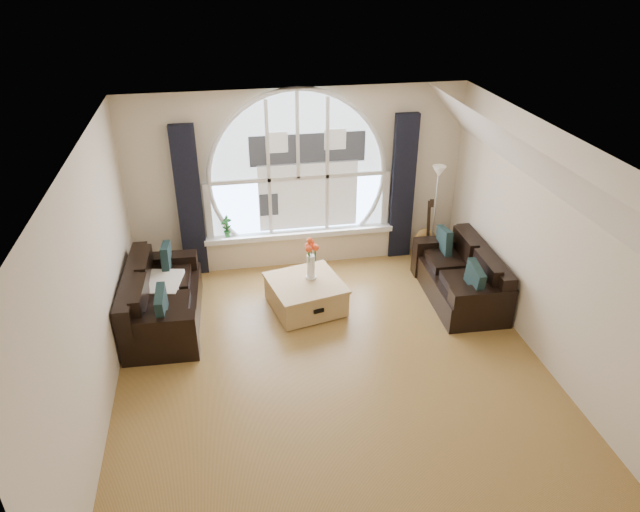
{
  "coord_description": "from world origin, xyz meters",
  "views": [
    {
      "loc": [
        -1.11,
        -5.23,
        4.46
      ],
      "look_at": [
        0.0,
        0.9,
        1.05
      ],
      "focal_mm": 32.32,
      "sensor_mm": 36.0,
      "label": 1
    }
  ],
  "objects_px": {
    "sofa_right": "(460,273)",
    "vase_flowers": "(311,253)",
    "coffee_chest": "(306,294)",
    "sofa_left": "(163,297)",
    "guitar": "(427,228)",
    "floor_lamp": "(434,216)",
    "potted_plant": "(226,227)"
  },
  "relations": [
    {
      "from": "guitar",
      "to": "sofa_left",
      "type": "bearing_deg",
      "value": -156.36
    },
    {
      "from": "coffee_chest",
      "to": "floor_lamp",
      "type": "bearing_deg",
      "value": 10.56
    },
    {
      "from": "sofa_left",
      "to": "sofa_right",
      "type": "relative_size",
      "value": 1.06
    },
    {
      "from": "vase_flowers",
      "to": "coffee_chest",
      "type": "bearing_deg",
      "value": -136.98
    },
    {
      "from": "floor_lamp",
      "to": "potted_plant",
      "type": "relative_size",
      "value": 4.8
    },
    {
      "from": "coffee_chest",
      "to": "floor_lamp",
      "type": "height_order",
      "value": "floor_lamp"
    },
    {
      "from": "sofa_right",
      "to": "vase_flowers",
      "type": "height_order",
      "value": "vase_flowers"
    },
    {
      "from": "vase_flowers",
      "to": "floor_lamp",
      "type": "relative_size",
      "value": 0.44
    },
    {
      "from": "vase_flowers",
      "to": "potted_plant",
      "type": "relative_size",
      "value": 2.1
    },
    {
      "from": "coffee_chest",
      "to": "vase_flowers",
      "type": "xyz_separation_m",
      "value": [
        0.09,
        0.08,
        0.58
      ]
    },
    {
      "from": "coffee_chest",
      "to": "guitar",
      "type": "height_order",
      "value": "guitar"
    },
    {
      "from": "vase_flowers",
      "to": "sofa_left",
      "type": "bearing_deg",
      "value": -177.12
    },
    {
      "from": "sofa_right",
      "to": "floor_lamp",
      "type": "distance_m",
      "value": 1.11
    },
    {
      "from": "sofa_left",
      "to": "floor_lamp",
      "type": "bearing_deg",
      "value": 15.22
    },
    {
      "from": "sofa_left",
      "to": "guitar",
      "type": "distance_m",
      "value": 4.12
    },
    {
      "from": "sofa_right",
      "to": "guitar",
      "type": "relative_size",
      "value": 1.58
    },
    {
      "from": "coffee_chest",
      "to": "potted_plant",
      "type": "height_order",
      "value": "potted_plant"
    },
    {
      "from": "coffee_chest",
      "to": "potted_plant",
      "type": "bearing_deg",
      "value": 114.79
    },
    {
      "from": "potted_plant",
      "to": "floor_lamp",
      "type": "bearing_deg",
      "value": -6.88
    },
    {
      "from": "coffee_chest",
      "to": "sofa_right",
      "type": "bearing_deg",
      "value": -16.0
    },
    {
      "from": "guitar",
      "to": "potted_plant",
      "type": "xyz_separation_m",
      "value": [
        -3.08,
        0.22,
        0.19
      ]
    },
    {
      "from": "sofa_right",
      "to": "guitar",
      "type": "xyz_separation_m",
      "value": [
        -0.08,
        1.2,
        0.13
      ]
    },
    {
      "from": "coffee_chest",
      "to": "floor_lamp",
      "type": "xyz_separation_m",
      "value": [
        2.13,
        0.92,
        0.57
      ]
    },
    {
      "from": "sofa_left",
      "to": "vase_flowers",
      "type": "relative_size",
      "value": 2.54
    },
    {
      "from": "sofa_left",
      "to": "guitar",
      "type": "relative_size",
      "value": 1.68
    },
    {
      "from": "sofa_left",
      "to": "potted_plant",
      "type": "xyz_separation_m",
      "value": [
        0.89,
        1.31,
        0.32
      ]
    },
    {
      "from": "sofa_right",
      "to": "potted_plant",
      "type": "xyz_separation_m",
      "value": [
        -3.16,
        1.42,
        0.32
      ]
    },
    {
      "from": "guitar",
      "to": "vase_flowers",
      "type": "bearing_deg",
      "value": -145.33
    },
    {
      "from": "sofa_left",
      "to": "sofa_right",
      "type": "xyz_separation_m",
      "value": [
        4.05,
        -0.11,
        0.0
      ]
    },
    {
      "from": "vase_flowers",
      "to": "sofa_right",
      "type": "bearing_deg",
      "value": -5.7
    },
    {
      "from": "guitar",
      "to": "potted_plant",
      "type": "relative_size",
      "value": 3.18
    },
    {
      "from": "sofa_right",
      "to": "vase_flowers",
      "type": "distance_m",
      "value": 2.13
    }
  ]
}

